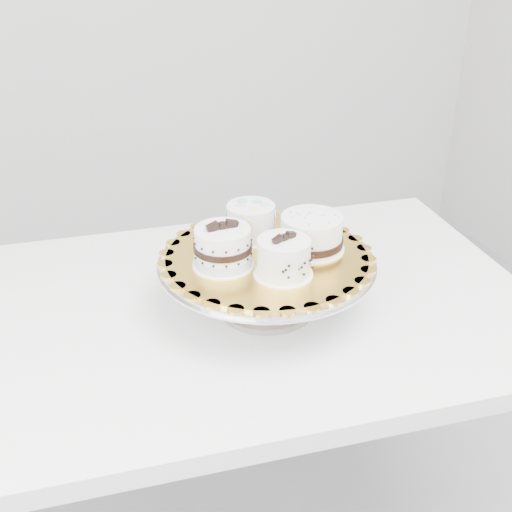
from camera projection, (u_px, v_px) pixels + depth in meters
name	position (u px, v px, depth m)	size (l,w,h in m)	color
table	(246.00, 336.00, 1.32)	(1.24, 0.90, 0.75)	white
cake_stand	(267.00, 274.00, 1.22)	(0.41, 0.41, 0.11)	gray
cake_board	(267.00, 256.00, 1.20)	(0.38, 0.38, 0.01)	gold
cake_swirl	(284.00, 258.00, 1.12)	(0.12, 0.12, 0.08)	white
cake_banded	(223.00, 249.00, 1.15)	(0.11, 0.11, 0.09)	white
cake_dots	(251.00, 221.00, 1.25)	(0.12, 0.12, 0.07)	white
cake_ribbon	(312.00, 234.00, 1.21)	(0.15, 0.15, 0.07)	white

